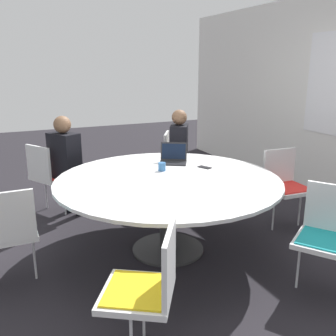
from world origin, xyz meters
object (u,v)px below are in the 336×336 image
object	(u,v)px
chair_0	(175,157)
chair_2	(8,229)
chair_4	(328,231)
chair_3	(148,283)
cell_phone	(205,167)
chair_5	(285,181)
coffee_cup	(162,167)
chair_1	(49,172)
person_1	(66,159)
person_0	(180,148)
laptop	(173,158)

from	to	relation	value
chair_0	chair_2	size ratio (longest dim) A/B	1.00
chair_4	chair_0	bearing A→B (deg)	-32.77
chair_3	cell_phone	world-z (taller)	chair_3
cell_phone	chair_5	bearing A→B (deg)	78.07
chair_4	coffee_cup	world-z (taller)	chair_4
chair_1	person_1	world-z (taller)	person_1
person_1	chair_5	bearing A→B (deg)	28.95
chair_3	person_0	xyz separation A→B (m)	(-2.53, 1.48, 0.19)
chair_2	cell_phone	distance (m)	1.97
chair_0	chair_1	size ratio (longest dim) A/B	1.00
chair_0	chair_4	xyz separation A→B (m)	(2.70, 0.02, 0.00)
chair_1	cell_phone	world-z (taller)	chair_1
chair_0	chair_2	bearing A→B (deg)	-24.19
chair_2	person_1	xyz separation A→B (m)	(-1.38, 0.71, 0.19)
chair_3	laptop	distance (m)	2.05
person_0	cell_phone	xyz separation A→B (m)	(1.10, -0.27, 0.03)
chair_0	laptop	distance (m)	1.18
chair_1	person_1	size ratio (longest dim) A/B	0.71
chair_0	person_1	xyz separation A→B (m)	(0.22, -1.55, 0.19)
chair_5	laptop	bearing A→B (deg)	-21.45
chair_1	chair_5	world-z (taller)	same
cell_phone	chair_2	bearing A→B (deg)	-82.62
chair_3	person_0	bearing A→B (deg)	1.92
chair_0	chair_3	world-z (taller)	same
chair_1	chair_5	xyz separation A→B (m)	(1.49, 2.35, 0.00)
chair_2	chair_3	world-z (taller)	same
chair_5	laptop	xyz separation A→B (m)	(-0.53, -1.14, 0.27)
chair_0	cell_phone	bearing A→B (deg)	17.28
chair_0	coffee_cup	bearing A→B (deg)	-0.75
chair_4	person_0	bearing A→B (deg)	-31.55
chair_0	laptop	xyz separation A→B (m)	(1.02, -0.52, 0.27)
chair_5	person_0	xyz separation A→B (m)	(-1.30, -0.67, 0.19)
chair_0	chair_5	world-z (taller)	same
person_1	person_0	bearing A→B (deg)	59.39
chair_5	cell_phone	distance (m)	0.98
chair_0	chair_3	size ratio (longest dim) A/B	1.00
chair_0	chair_3	xyz separation A→B (m)	(2.78, -1.53, 0.00)
person_0	cell_phone	bearing A→B (deg)	16.88
laptop	cell_phone	bearing A→B (deg)	-27.35
person_1	chair_4	bearing A→B (deg)	2.81
person_0	chair_3	bearing A→B (deg)	0.15
cell_phone	person_1	bearing A→B (deg)	-132.52
chair_3	person_1	size ratio (longest dim) A/B	0.71
chair_1	chair_4	size ratio (longest dim) A/B	1.00
chair_3	laptop	size ratio (longest dim) A/B	2.43
person_1	cell_phone	bearing A→B (deg)	17.93
chair_1	person_0	world-z (taller)	person_0
chair_3	chair_4	world-z (taller)	same
chair_4	laptop	bearing A→B (deg)	-15.22
chair_0	chair_5	xyz separation A→B (m)	(1.55, 0.62, 0.00)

